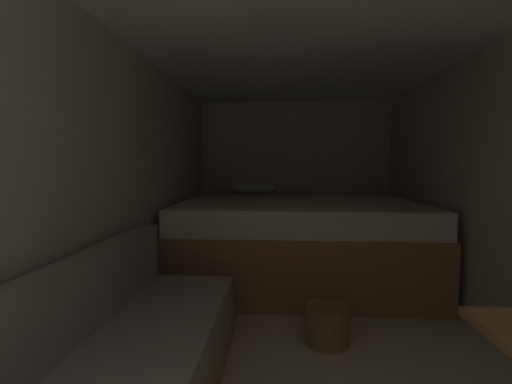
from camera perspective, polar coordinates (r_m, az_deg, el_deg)
ground_plane at (r=2.57m, az=8.42°, el=-23.10°), size 6.87×6.87×0.00m
wall_back at (r=4.74m, az=6.17°, el=2.19°), size 2.57×0.05×2.01m
wall_left at (r=2.52m, az=-21.22°, el=0.02°), size 0.05×4.87×2.01m
ceiling_slab at (r=2.44m, az=9.01°, el=24.81°), size 2.57×4.87×0.05m
bed at (r=3.78m, az=6.68°, el=-7.45°), size 2.35×1.94×0.98m
wicker_basket at (r=2.55m, az=11.44°, el=-20.20°), size 0.29×0.29×0.25m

